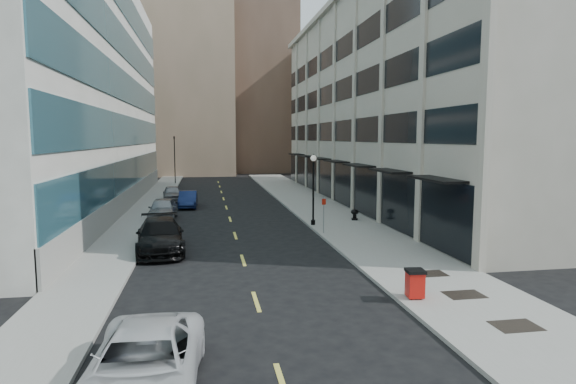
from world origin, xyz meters
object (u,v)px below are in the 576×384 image
object	(u,v)px
car_white_van	(144,366)
car_grey_sedan	(172,193)
traffic_signal	(174,139)
car_black_pickup	(160,236)
car_silver_sedan	(163,209)
urn_planter	(355,213)
car_blue_sedan	(188,199)
lamppost	(313,183)
trash_bin	(415,283)
sign_post	(324,209)

from	to	relation	value
car_white_van	car_grey_sedan	world-z (taller)	car_white_van
traffic_signal	car_black_pickup	size ratio (longest dim) A/B	1.20
traffic_signal	car_black_pickup	bearing A→B (deg)	-87.86
car_silver_sedan	urn_planter	world-z (taller)	car_silver_sedan
traffic_signal	car_grey_sedan	world-z (taller)	traffic_signal
car_blue_sedan	lamppost	distance (m)	13.83
trash_bin	urn_planter	size ratio (longest dim) A/B	1.38
lamppost	urn_planter	size ratio (longest dim) A/B	6.23
car_white_van	car_grey_sedan	bearing A→B (deg)	95.36
car_black_pickup	urn_planter	xyz separation A→B (m)	(12.70, 6.80, -0.23)
car_silver_sedan	sign_post	distance (m)	12.59
traffic_signal	car_black_pickup	distance (m)	37.82
trash_bin	traffic_signal	bearing A→B (deg)	109.01
trash_bin	car_grey_sedan	bearing A→B (deg)	114.73
car_white_van	traffic_signal	bearing A→B (deg)	95.29
car_white_van	car_silver_sedan	distance (m)	24.64
car_black_pickup	traffic_signal	bearing A→B (deg)	86.74
sign_post	car_grey_sedan	bearing A→B (deg)	100.63
urn_planter	car_blue_sedan	bearing A→B (deg)	141.60
car_blue_sedan	trash_bin	size ratio (longest dim) A/B	4.01
lamppost	car_black_pickup	bearing A→B (deg)	-149.78
car_silver_sedan	traffic_signal	bearing A→B (deg)	92.32
car_white_van	car_silver_sedan	bearing A→B (deg)	96.48
car_grey_sedan	urn_planter	bearing A→B (deg)	-51.18
car_black_pickup	sign_post	bearing A→B (deg)	10.05
traffic_signal	urn_planter	bearing A→B (deg)	-65.31
car_grey_sedan	sign_post	bearing A→B (deg)	-65.97
car_blue_sedan	trash_bin	distance (m)	27.16
car_black_pickup	car_blue_sedan	world-z (taller)	car_black_pickup
traffic_signal	car_blue_sedan	world-z (taller)	traffic_signal
car_grey_sedan	traffic_signal	bearing A→B (deg)	87.27
car_black_pickup	trash_bin	bearing A→B (deg)	-49.71
car_silver_sedan	car_blue_sedan	distance (m)	6.30
sign_post	lamppost	bearing A→B (deg)	71.47
car_blue_sedan	sign_post	world-z (taller)	sign_post
car_blue_sedan	urn_planter	size ratio (longest dim) A/B	5.54
lamppost	urn_planter	world-z (taller)	lamppost
car_blue_sedan	urn_planter	xyz separation A→B (m)	(11.80, -9.35, -0.08)
lamppost	sign_post	xyz separation A→B (m)	(0.00, -2.88, -1.31)
traffic_signal	car_blue_sedan	distance (m)	22.03
traffic_signal	urn_planter	world-z (taller)	traffic_signal
traffic_signal	urn_planter	distance (m)	34.15
lamppost	sign_post	distance (m)	3.16
traffic_signal	car_grey_sedan	distance (m)	17.52
traffic_signal	car_black_pickup	xyz separation A→B (m)	(1.40, -37.48, -4.87)
car_black_pickup	sign_post	world-z (taller)	sign_post
traffic_signal	car_silver_sedan	xyz separation A→B (m)	(0.70, -27.41, -4.93)
car_black_pickup	car_grey_sedan	size ratio (longest dim) A/B	1.39
trash_bin	car_silver_sedan	bearing A→B (deg)	123.75
car_white_van	car_silver_sedan	size ratio (longest dim) A/B	1.18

